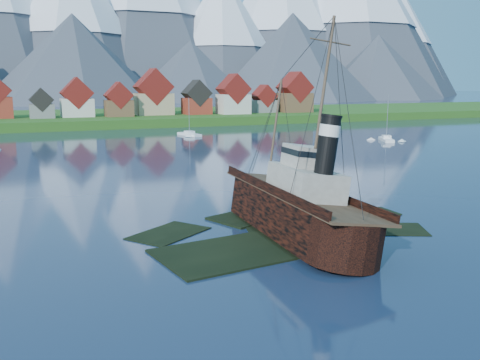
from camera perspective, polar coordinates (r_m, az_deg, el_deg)
name	(u,v)px	position (r m, az deg, el deg)	size (l,w,h in m)	color
ground	(274,240)	(52.72, 3.69, -6.36)	(1400.00, 1400.00, 0.00)	#172741
shoal	(280,235)	(55.43, 4.34, -5.90)	(31.71, 21.24, 1.14)	black
shore_bank	(79,122)	(216.87, -16.81, 5.95)	(600.00, 80.00, 3.20)	#1A4A15
seawall	(92,130)	(179.23, -15.49, 5.17)	(600.00, 2.50, 2.00)	#3F3D38
tugboat_wreck	(286,205)	(54.86, 4.91, -2.64)	(6.59, 28.40, 22.50)	black
sailboat_d	(386,140)	(145.06, 15.34, 4.14)	(6.13, 9.31, 12.60)	white
sailboat_e	(189,135)	(154.98, -5.42, 4.83)	(4.69, 10.08, 11.34)	white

